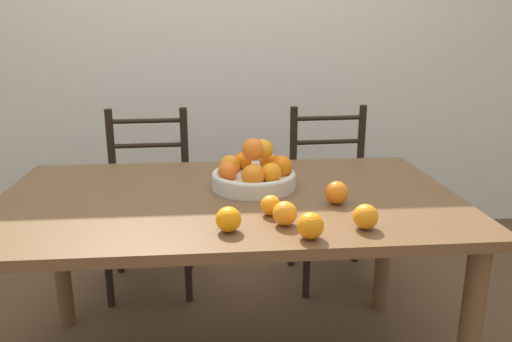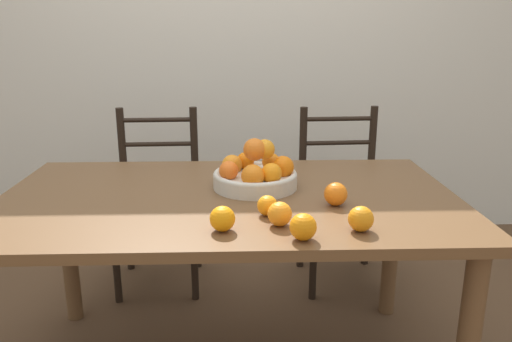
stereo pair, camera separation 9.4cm
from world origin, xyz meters
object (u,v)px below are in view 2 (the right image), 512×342
at_px(orange_loose_1, 361,219).
at_px(orange_loose_5, 280,214).
at_px(orange_loose_0, 303,227).
at_px(orange_loose_3, 222,219).
at_px(fruit_bowl, 256,173).
at_px(chair_left, 158,200).
at_px(chair_right, 342,198).
at_px(orange_loose_4, 267,205).
at_px(orange_loose_2, 336,194).

bearing_deg(orange_loose_1, orange_loose_5, 167.93).
bearing_deg(orange_loose_0, orange_loose_3, 162.48).
xyz_separation_m(fruit_bowl, orange_loose_5, (0.06, -0.38, -0.02)).
distance_m(orange_loose_3, orange_loose_5, 0.18).
bearing_deg(orange_loose_5, fruit_bowl, 98.97).
bearing_deg(orange_loose_3, chair_left, 108.91).
bearing_deg(orange_loose_1, chair_right, 80.60).
bearing_deg(chair_right, orange_loose_0, -110.25).
relative_size(fruit_bowl, orange_loose_4, 4.79).
xyz_separation_m(orange_loose_0, orange_loose_2, (0.15, 0.28, 0.00)).
bearing_deg(fruit_bowl, orange_loose_1, -55.53).
bearing_deg(fruit_bowl, orange_loose_2, -37.76).
relative_size(fruit_bowl, orange_loose_0, 4.05).
height_order(orange_loose_0, orange_loose_4, orange_loose_0).
bearing_deg(orange_loose_4, chair_right, 65.04).
xyz_separation_m(chair_left, chair_right, (0.96, -0.00, 0.00)).
bearing_deg(fruit_bowl, orange_loose_4, -84.66).
bearing_deg(chair_right, chair_left, 176.97).
height_order(fruit_bowl, orange_loose_3, fruit_bowl).
distance_m(fruit_bowl, orange_loose_5, 0.38).
distance_m(orange_loose_4, orange_loose_5, 0.09).
bearing_deg(orange_loose_2, orange_loose_5, -139.15).
relative_size(orange_loose_4, orange_loose_5, 0.88).
bearing_deg(chair_left, orange_loose_4, -64.30).
relative_size(fruit_bowl, orange_loose_3, 4.13).
distance_m(orange_loose_0, orange_loose_2, 0.32).
distance_m(orange_loose_1, orange_loose_4, 0.30).
distance_m(orange_loose_4, chair_left, 1.14).
relative_size(orange_loose_2, chair_left, 0.09).
relative_size(orange_loose_1, chair_left, 0.08).
bearing_deg(orange_loose_1, orange_loose_3, 177.89).
distance_m(fruit_bowl, orange_loose_2, 0.33).
height_order(orange_loose_0, orange_loose_3, orange_loose_0).
distance_m(orange_loose_4, chair_right, 1.11).
xyz_separation_m(orange_loose_4, chair_left, (-0.51, 0.97, -0.31)).
relative_size(orange_loose_0, chair_right, 0.08).
bearing_deg(orange_loose_0, orange_loose_5, 118.02).
bearing_deg(orange_loose_5, orange_loose_1, -12.07).
height_order(orange_loose_5, chair_right, chair_right).
distance_m(fruit_bowl, orange_loose_4, 0.29).
bearing_deg(chair_left, orange_loose_1, -57.02).
relative_size(orange_loose_1, orange_loose_5, 1.02).
height_order(orange_loose_2, orange_loose_5, orange_loose_2).
height_order(fruit_bowl, orange_loose_2, fruit_bowl).
height_order(orange_loose_0, orange_loose_1, orange_loose_0).
relative_size(fruit_bowl, chair_left, 0.34).
distance_m(orange_loose_2, orange_loose_3, 0.43).
bearing_deg(chair_left, orange_loose_3, -73.32).
distance_m(orange_loose_3, chair_left, 1.20).
height_order(orange_loose_4, orange_loose_5, orange_loose_5).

